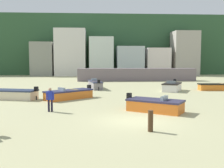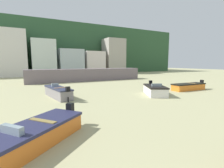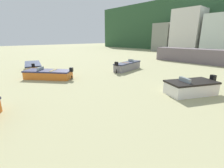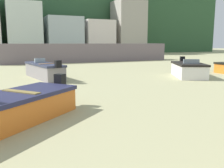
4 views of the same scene
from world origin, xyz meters
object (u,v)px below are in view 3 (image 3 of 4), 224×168
Objects in this scene: boat_cream_1 at (33,67)px; boat_grey_4 at (127,66)px; boat_orange_5 at (49,74)px; boat_white_6 at (191,87)px.

boat_grey_4 reaches higher than boat_cream_1.
boat_cream_1 is 5.27m from boat_orange_5.
boat_cream_1 is at bearing -141.96° from boat_grey_4.
boat_cream_1 is 1.10× the size of boat_grey_4.
boat_grey_4 is 1.25× the size of boat_white_6.
boat_orange_5 is at bearing 53.49° from boat_white_6.
boat_white_6 reaches higher than boat_orange_5.
boat_white_6 is (8.77, -3.14, -0.01)m from boat_grey_4.
boat_grey_4 reaches higher than boat_orange_5.
boat_cream_1 reaches higher than boat_orange_5.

